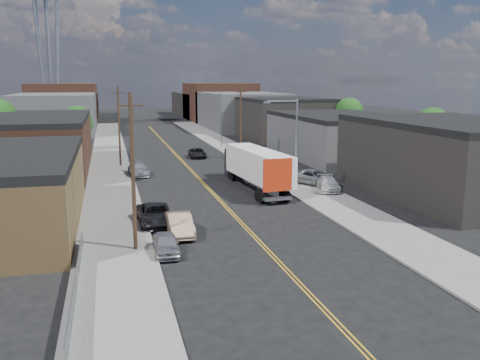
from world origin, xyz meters
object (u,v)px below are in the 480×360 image
car_left_c (155,215)px  car_right_lot_a (315,177)px  car_left_a (166,244)px  car_left_b (180,224)px  car_left_d (138,169)px  car_ahead_truck (197,153)px  car_right_lot_c (263,155)px  semi_truck (254,165)px  car_right_lot_b (328,184)px

car_left_c → car_right_lot_a: bearing=30.5°
car_left_a → car_left_c: 7.21m
car_left_b → car_right_lot_a: car_right_lot_a is taller
car_left_d → car_ahead_truck: 15.52m
car_left_a → car_left_b: size_ratio=0.83×
car_right_lot_c → car_left_b: bearing=-134.6°
car_ahead_truck → car_left_d: bearing=-122.1°
semi_truck → car_right_lot_b: size_ratio=3.46×
car_left_a → car_left_b: car_left_b is taller
car_left_b → car_left_c: (-1.40, 3.17, -0.00)m
car_left_b → car_ahead_truck: (7.53, 37.70, -0.12)m
car_left_b → car_right_lot_b: size_ratio=1.03×
semi_truck → car_left_c: (-10.90, -11.67, -1.56)m
semi_truck → car_right_lot_b: semi_truck is taller
car_right_lot_b → car_right_lot_c: 20.78m
car_ahead_truck → car_right_lot_a: bearing=-67.1°
car_left_b → car_right_lot_a: size_ratio=0.86×
car_right_lot_a → car_left_c: bearing=-174.7°
semi_truck → car_right_lot_c: bearing=65.6°
car_left_a → car_ahead_truck: car_left_a is taller
car_left_b → car_left_d: size_ratio=0.93×
car_left_a → car_right_lot_b: size_ratio=0.86×
semi_truck → car_right_lot_b: 7.62m
car_left_c → car_ahead_truck: bearing=72.8°
car_left_d → car_ahead_truck: (8.93, 12.69, -0.08)m
car_right_lot_a → car_right_lot_c: (-0.44, 17.48, -0.08)m
car_left_c → car_left_d: bearing=87.3°
car_left_d → car_right_lot_c: (16.87, 6.95, 0.10)m
car_left_a → car_right_lot_a: car_right_lot_a is taller
car_left_d → car_right_lot_b: (17.40, -13.83, 0.08)m
semi_truck → car_left_a: semi_truck is taller
car_left_a → car_left_d: bearing=91.3°
semi_truck → car_left_c: bearing=-138.2°
semi_truck → car_left_b: bearing=-127.7°
car_right_lot_a → car_ahead_truck: bearing=82.0°
car_left_b → car_left_d: (-1.40, 25.01, -0.04)m
car_left_d → car_ahead_truck: bearing=50.7°
car_left_a → car_right_lot_a: 25.35m
car_left_b → car_left_c: 3.47m
car_left_a → car_right_lot_a: size_ratio=0.72×
car_left_a → car_left_c: (0.00, 7.21, 0.10)m
car_left_c → car_right_lot_b: 19.15m
car_left_c → car_left_d: size_ratio=1.10×
car_right_lot_b → car_right_lot_c: size_ratio=1.14×
car_left_a → car_left_b: bearing=72.2°
semi_truck → car_right_lot_a: bearing=-8.4°
car_right_lot_c → car_right_lot_a: bearing=-107.3°
car_left_a → car_left_d: 29.04m
semi_truck → car_right_lot_a: (6.41, -0.36, -1.42)m
car_right_lot_c → semi_truck: bearing=-128.0°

